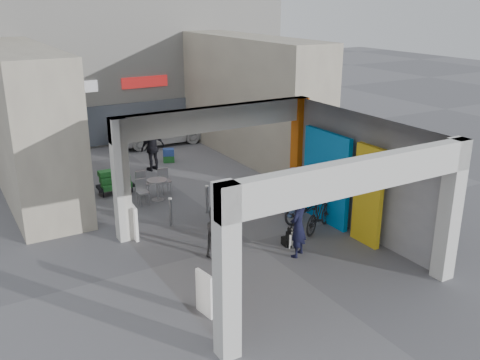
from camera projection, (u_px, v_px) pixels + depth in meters
ground at (252, 242)px, 14.97m from camera, size 90.00×90.00×0.00m
arcade_canopy at (287, 169)px, 13.81m from camera, size 6.40×6.45×6.40m
far_building at (98, 53)px, 25.11m from camera, size 18.00×4.08×8.00m
plaza_bldg_left at (25, 121)px, 18.15m from camera, size 2.00×9.00×5.00m
plaza_bldg_right at (251, 98)px, 22.43m from camera, size 2.00×9.00×5.00m
bollard_left at (171, 212)px, 15.94m from camera, size 0.09×0.09×0.86m
bollard_center at (207, 200)px, 16.84m from camera, size 0.09×0.09×0.90m
bollard_right at (258, 190)px, 17.59m from camera, size 0.09×0.09×0.96m
advert_board_near at (205, 293)px, 11.42m from camera, size 0.17×0.56×1.00m
advert_board_far at (134, 222)px, 15.04m from camera, size 0.13×0.55×1.00m
cafe_set at (151, 190)px, 18.15m from camera, size 1.44×1.16×0.87m
produce_stand at (115, 184)px, 18.63m from camera, size 1.22×0.66×0.80m
crate_stack at (169, 155)px, 22.15m from camera, size 0.54×0.49×0.56m
border_collie at (289, 238)px, 14.64m from camera, size 0.23×0.45×0.62m
man_with_dog at (298, 226)px, 13.93m from camera, size 0.74×0.67×1.70m
man_back_turned at (220, 224)px, 13.97m from camera, size 1.03×0.90×1.79m
man_elderly at (293, 192)px, 16.58m from camera, size 0.85×0.64×1.57m
man_crates at (153, 147)px, 20.90m from camera, size 1.17×0.74×1.85m
bicycle_front at (310, 206)px, 16.21m from camera, size 1.93×0.71×1.00m
bicycle_rear at (319, 214)px, 15.59m from camera, size 1.72×1.22×1.02m
white_van at (158, 129)px, 24.68m from camera, size 4.36×1.80×1.48m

